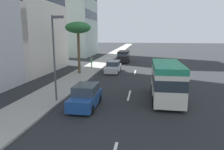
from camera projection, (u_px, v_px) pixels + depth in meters
name	position (u px, v px, depth m)	size (l,w,h in m)	color
ground_plane	(137.00, 66.00, 35.66)	(198.00, 198.00, 0.00)	#26282B
sidewalk_right	(96.00, 65.00, 36.73)	(162.00, 3.54, 0.15)	#9E9B93
lane_stripe_mid	(129.00, 95.00, 18.84)	(3.20, 0.16, 0.01)	silver
lane_stripe_far	(135.00, 72.00, 30.35)	(3.20, 0.16, 0.01)	silver
minibus_lead	(167.00, 80.00, 17.17)	(6.24, 2.43, 3.14)	silver
car_second	(86.00, 97.00, 15.68)	(4.03, 1.84, 1.71)	#1E478C
car_third	(113.00, 67.00, 30.01)	(4.77, 1.90, 1.64)	silver
van_fourth	(124.00, 56.00, 40.57)	(4.72, 2.12, 2.22)	black
pedestrian_near_lamp	(91.00, 62.00, 33.18)	(0.37, 0.39, 1.77)	#4C8C66
palm_tree	(78.00, 29.00, 27.46)	(3.38, 3.38, 6.93)	brown
street_lamp	(55.00, 49.00, 16.09)	(0.24, 0.97, 6.74)	#4C4C51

